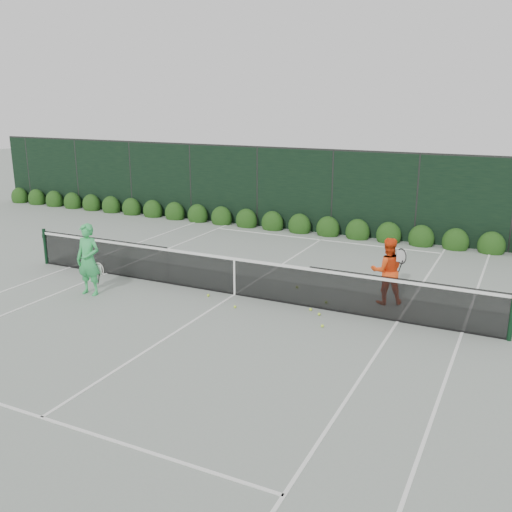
% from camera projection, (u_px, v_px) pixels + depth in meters
% --- Properties ---
extents(ground, '(80.00, 80.00, 0.00)m').
position_uv_depth(ground, '(235.00, 295.00, 14.43)').
color(ground, gray).
rests_on(ground, ground).
extents(tennis_net, '(12.90, 0.10, 1.07)m').
position_uv_depth(tennis_net, '(234.00, 275.00, 14.29)').
color(tennis_net, '#11331C').
rests_on(tennis_net, ground).
extents(player_woman, '(0.69, 0.47, 1.82)m').
position_uv_depth(player_woman, '(88.00, 260.00, 14.25)').
color(player_woman, '#37BE5F').
rests_on(player_woman, ground).
extents(player_man, '(0.98, 0.89, 1.63)m').
position_uv_depth(player_man, '(387.00, 271.00, 13.64)').
color(player_man, '#FF4B15').
rests_on(player_man, ground).
extents(court_lines, '(11.03, 23.83, 0.01)m').
position_uv_depth(court_lines, '(235.00, 294.00, 14.43)').
color(court_lines, white).
rests_on(court_lines, ground).
extents(windscreen_fence, '(32.00, 21.07, 3.06)m').
position_uv_depth(windscreen_fence, '(172.00, 265.00, 11.67)').
color(windscreen_fence, black).
rests_on(windscreen_fence, ground).
extents(hedge_row, '(31.66, 0.65, 0.94)m').
position_uv_depth(hedge_row, '(328.00, 229.00, 20.55)').
color(hedge_row, '#143A0F').
rests_on(hedge_row, ground).
extents(tennis_balls, '(3.31, 2.26, 0.07)m').
position_uv_depth(tennis_balls, '(287.00, 305.00, 13.61)').
color(tennis_balls, '#C8F336').
rests_on(tennis_balls, ground).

